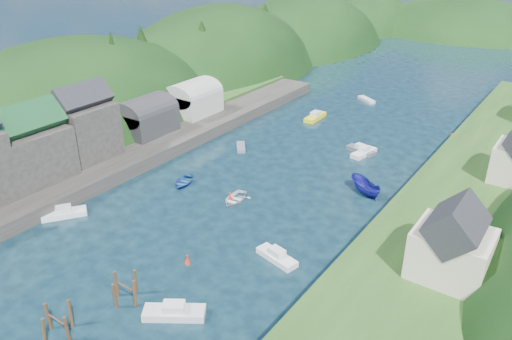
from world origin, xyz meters
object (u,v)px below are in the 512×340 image
Objects in this scene: piling_cluster_near at (58,325)px; piling_cluster_far at (126,291)px; channel_buoy_far at (230,197)px; channel_buoy_near at (187,260)px.

piling_cluster_far reaches higher than piling_cluster_near.
piling_cluster_near is 28.63m from channel_buoy_far.
channel_buoy_near and channel_buoy_far have the same top height.
channel_buoy_far is at bearing 95.08° from piling_cluster_near.
piling_cluster_far is 8.07m from channel_buoy_near.
piling_cluster_far is at bearing -95.66° from channel_buoy_near.
channel_buoy_near is (0.79, 8.00, -0.73)m from piling_cluster_far.
piling_cluster_far is at bearing -79.62° from channel_buoy_far.
channel_buoy_near is (2.27, 14.60, -0.68)m from piling_cluster_near.
piling_cluster_far is 3.24× the size of channel_buoy_near.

